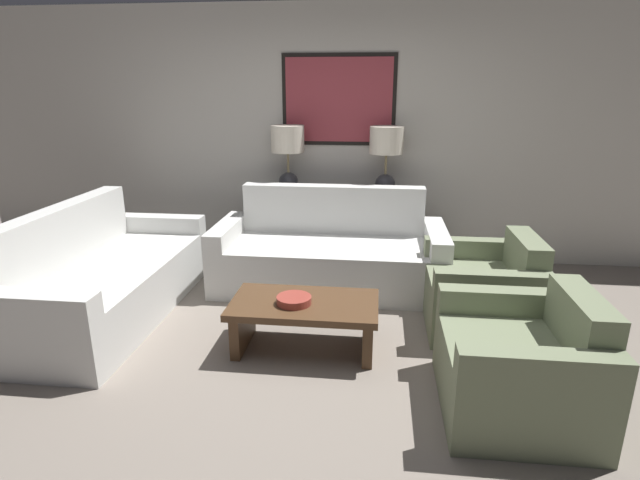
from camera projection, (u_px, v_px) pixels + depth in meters
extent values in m
plane|color=slate|center=(309.00, 365.00, 3.44)|extent=(20.00, 20.00, 0.00)
cube|color=beige|center=(339.00, 136.00, 5.31)|extent=(8.16, 0.10, 2.65)
cube|color=black|center=(339.00, 100.00, 5.15)|extent=(1.18, 0.01, 0.92)
cube|color=#9E3842|center=(339.00, 100.00, 5.14)|extent=(1.10, 0.02, 0.84)
cube|color=black|center=(336.00, 229.00, 5.34)|extent=(1.52, 0.37, 0.74)
cylinder|color=#333338|center=(289.00, 193.00, 5.28)|extent=(0.18, 0.18, 0.02)
sphere|color=#333338|center=(288.00, 182.00, 5.25)|extent=(0.21, 0.21, 0.21)
cylinder|color=#8C7A51|center=(288.00, 162.00, 5.19)|extent=(0.02, 0.02, 0.21)
cylinder|color=beige|center=(288.00, 139.00, 5.12)|extent=(0.34, 0.34, 0.27)
cylinder|color=#333338|center=(385.00, 195.00, 5.17)|extent=(0.18, 0.18, 0.02)
sphere|color=#333338|center=(385.00, 184.00, 5.14)|extent=(0.21, 0.21, 0.21)
cylinder|color=#8C7A51|center=(386.00, 164.00, 5.08)|extent=(0.02, 0.02, 0.21)
cylinder|color=beige|center=(387.00, 140.00, 5.00)|extent=(0.34, 0.34, 0.27)
cube|color=silver|center=(328.00, 268.00, 4.63)|extent=(1.78, 0.75, 0.44)
cube|color=silver|center=(333.00, 230.00, 5.00)|extent=(1.78, 0.18, 0.91)
cube|color=silver|center=(228.00, 253.00, 4.80)|extent=(0.18, 0.93, 0.60)
cube|color=silver|center=(435.00, 261.00, 4.58)|extent=(0.18, 0.93, 0.60)
cube|color=silver|center=(122.00, 289.00, 4.15)|extent=(0.75, 1.78, 0.44)
cube|color=silver|center=(65.00, 261.00, 4.13)|extent=(0.18, 1.78, 0.91)
cube|color=silver|center=(32.00, 336.00, 3.21)|extent=(0.93, 0.18, 0.60)
cube|color=silver|center=(160.00, 244.00, 5.06)|extent=(0.93, 0.18, 0.60)
cube|color=#4C331E|center=(304.00, 305.00, 3.55)|extent=(1.05, 0.59, 0.05)
cube|color=#4C331E|center=(243.00, 325.00, 3.65)|extent=(0.07, 0.47, 0.33)
cube|color=#4C331E|center=(368.00, 332.00, 3.55)|extent=(0.07, 0.47, 0.33)
cylinder|color=#93382D|center=(294.00, 300.00, 3.50)|extent=(0.25, 0.25, 0.05)
cube|color=#707A5B|center=(467.00, 298.00, 3.98)|extent=(0.64, 0.65, 0.44)
cube|color=#707A5B|center=(523.00, 283.00, 3.89)|extent=(0.18, 0.65, 0.74)
cube|color=#707A5B|center=(471.00, 272.00, 4.32)|extent=(0.82, 0.14, 0.60)
cube|color=#707A5B|center=(490.00, 311.00, 3.57)|extent=(0.82, 0.14, 0.60)
cube|color=#707A5B|center=(498.00, 375.00, 2.93)|extent=(0.64, 0.65, 0.44)
cube|color=#707A5B|center=(575.00, 356.00, 2.84)|extent=(0.18, 0.65, 0.74)
cube|color=#707A5B|center=(500.00, 332.00, 3.27)|extent=(0.82, 0.14, 0.60)
cube|color=#707A5B|center=(536.00, 405.00, 2.52)|extent=(0.82, 0.14, 0.60)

